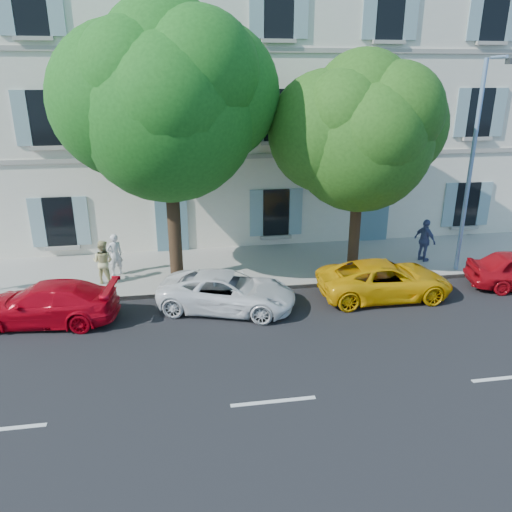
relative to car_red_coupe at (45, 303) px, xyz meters
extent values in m
plane|color=black|center=(6.05, -1.00, -0.63)|extent=(90.00, 90.00, 0.00)
cube|color=#A09E96|center=(6.05, 3.45, -0.55)|extent=(36.00, 4.50, 0.15)
cube|color=#9E998E|center=(6.05, 1.28, -0.55)|extent=(36.00, 0.16, 0.16)
cube|color=silver|center=(6.05, 9.20, 5.37)|extent=(28.00, 7.00, 12.00)
imported|color=#BE0515|center=(0.00, 0.00, 0.00)|extent=(4.52, 2.31, 1.26)
imported|color=white|center=(5.54, 0.03, -0.02)|extent=(4.77, 3.28, 1.21)
imported|color=#EFAD0A|center=(10.88, 0.11, 0.00)|extent=(4.51, 2.11, 1.25)
cylinder|color=#3A2819|center=(3.97, 2.39, 1.36)|extent=(0.46, 0.46, 3.67)
ellipsoid|color=#21741D|center=(3.97, 2.39, 5.39)|extent=(5.87, 5.87, 6.46)
cylinder|color=#3A2819|center=(10.44, 2.07, 1.03)|extent=(0.40, 0.40, 3.01)
ellipsoid|color=#306E1C|center=(10.44, 2.07, 4.37)|extent=(4.90, 4.90, 5.39)
cylinder|color=#7293BF|center=(14.46, 1.72, 3.27)|extent=(0.15, 0.15, 7.50)
cylinder|color=#7293BF|center=(14.46, 1.06, 7.02)|extent=(0.41, 1.30, 0.09)
cube|color=#383A3D|center=(14.46, 0.41, 6.88)|extent=(0.33, 0.47, 0.17)
imported|color=silver|center=(1.76, 3.25, 0.30)|extent=(0.68, 0.58, 1.57)
imported|color=#D0C785|center=(1.43, 2.54, 0.31)|extent=(0.92, 0.82, 1.57)
imported|color=#485284|center=(13.65, 2.79, 0.37)|extent=(0.75, 1.07, 1.69)
camera|label=1|loc=(4.09, -14.48, 6.50)|focal=35.00mm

